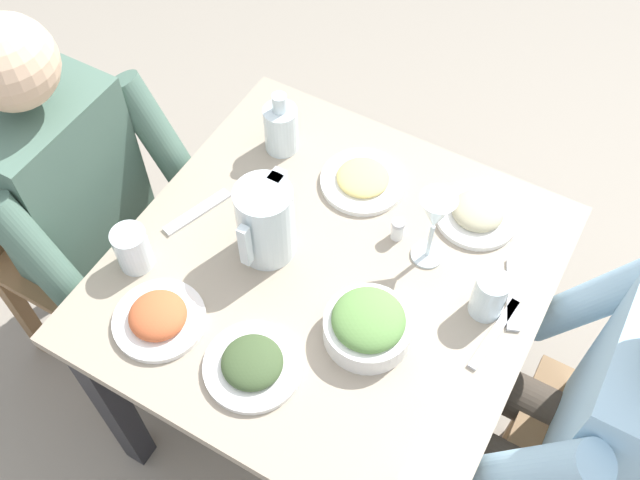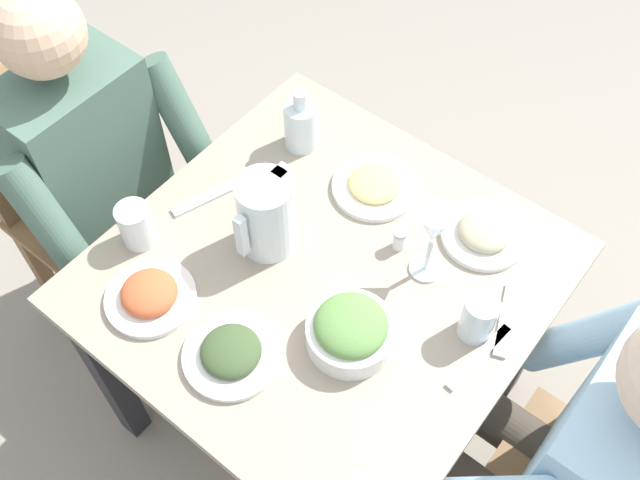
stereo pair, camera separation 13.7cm
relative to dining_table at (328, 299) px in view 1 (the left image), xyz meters
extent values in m
plane|color=gray|center=(0.00, 0.00, -0.60)|extent=(8.00, 8.00, 0.00)
cube|color=gray|center=(0.00, 0.00, 0.11)|extent=(0.87, 0.87, 0.03)
cube|color=#232328|center=(-0.38, -0.38, -0.25)|extent=(0.06, 0.06, 0.70)
cube|color=#232328|center=(0.38, -0.38, -0.25)|extent=(0.06, 0.06, 0.70)
cube|color=#232328|center=(-0.38, 0.38, -0.25)|extent=(0.06, 0.06, 0.70)
cube|color=olive|center=(-0.08, -0.85, -0.38)|extent=(0.04, 0.04, 0.44)
cube|color=olive|center=(0.26, -0.85, -0.38)|extent=(0.04, 0.04, 0.44)
cube|color=olive|center=(-0.08, -0.51, -0.38)|extent=(0.04, 0.04, 0.44)
cube|color=olive|center=(0.26, -0.51, -0.38)|extent=(0.04, 0.04, 0.44)
cube|color=olive|center=(0.09, -0.68, -0.15)|extent=(0.40, 0.40, 0.03)
cube|color=olive|center=(0.09, -0.86, 0.07)|extent=(0.38, 0.04, 0.42)
cube|color=olive|center=(-0.16, 0.51, -0.38)|extent=(0.04, 0.04, 0.44)
cube|color=olive|center=(0.01, 0.68, -0.15)|extent=(0.40, 0.40, 0.03)
cube|color=#4C6B5B|center=(0.09, -0.65, 0.11)|extent=(0.32, 0.20, 0.50)
sphere|color=#DBB28E|center=(0.09, -0.65, 0.48)|extent=(0.19, 0.19, 0.19)
cylinder|color=#473D33|center=(0.01, -0.46, -0.17)|extent=(0.11, 0.38, 0.11)
cylinder|color=#473D33|center=(0.01, -0.27, -0.37)|extent=(0.10, 0.10, 0.46)
cylinder|color=#4C6B5B|center=(-0.11, -0.51, 0.14)|extent=(0.08, 0.23, 0.37)
cylinder|color=#473D33|center=(0.18, -0.46, -0.17)|extent=(0.11, 0.38, 0.11)
cylinder|color=#473D33|center=(0.18, -0.27, -0.37)|extent=(0.10, 0.10, 0.46)
cylinder|color=#4C6B5B|center=(0.29, -0.51, 0.14)|extent=(0.08, 0.23, 0.37)
cube|color=#9EC6E0|center=(0.01, 0.65, 0.11)|extent=(0.32, 0.20, 0.50)
cylinder|color=#473D33|center=(0.09, 0.46, -0.17)|extent=(0.11, 0.38, 0.11)
cylinder|color=#473D33|center=(0.09, 0.27, -0.37)|extent=(0.10, 0.10, 0.46)
cylinder|color=#9EC6E0|center=(0.21, 0.51, 0.14)|extent=(0.08, 0.23, 0.37)
cylinder|color=#473D33|center=(-0.08, 0.46, -0.17)|extent=(0.11, 0.38, 0.11)
cylinder|color=#473D33|center=(-0.08, 0.27, -0.37)|extent=(0.10, 0.10, 0.46)
cylinder|color=#9EC6E0|center=(-0.19, 0.51, 0.14)|extent=(0.08, 0.23, 0.37)
cylinder|color=silver|center=(0.02, -0.14, 0.22)|extent=(0.12, 0.12, 0.19)
cube|color=silver|center=(0.09, -0.14, 0.23)|extent=(0.02, 0.02, 0.11)
cube|color=silver|center=(-0.04, -0.14, 0.30)|extent=(0.04, 0.03, 0.02)
cylinder|color=white|center=(0.10, 0.14, 0.15)|extent=(0.18, 0.18, 0.05)
ellipsoid|color=#608E47|center=(0.10, 0.14, 0.19)|extent=(0.14, 0.14, 0.06)
cylinder|color=white|center=(0.28, -0.23, 0.13)|extent=(0.19, 0.19, 0.01)
ellipsoid|color=#CC5B33|center=(0.28, -0.23, 0.15)|extent=(0.12, 0.12, 0.05)
cylinder|color=white|center=(0.27, -0.02, 0.13)|extent=(0.19, 0.19, 0.01)
ellipsoid|color=#3D512D|center=(0.27, -0.02, 0.15)|extent=(0.12, 0.12, 0.04)
cylinder|color=white|center=(-0.24, -0.05, 0.13)|extent=(0.20, 0.20, 0.01)
ellipsoid|color=#E0C670|center=(-0.24, -0.05, 0.15)|extent=(0.12, 0.12, 0.03)
cylinder|color=white|center=(-0.28, 0.22, 0.13)|extent=(0.19, 0.19, 0.01)
ellipsoid|color=#B7AD89|center=(-0.28, 0.22, 0.15)|extent=(0.12, 0.12, 0.05)
cylinder|color=silver|center=(-0.07, 0.32, 0.18)|extent=(0.07, 0.07, 0.11)
cylinder|color=silver|center=(0.19, -0.36, 0.18)|extent=(0.07, 0.07, 0.10)
cylinder|color=silver|center=(-0.13, 0.17, 0.13)|extent=(0.07, 0.07, 0.01)
cylinder|color=silver|center=(-0.13, 0.17, 0.18)|extent=(0.01, 0.01, 0.10)
cone|color=silver|center=(-0.13, 0.17, 0.28)|extent=(0.08, 0.08, 0.09)
cylinder|color=silver|center=(-0.25, -0.27, 0.19)|extent=(0.08, 0.08, 0.12)
cylinder|color=white|center=(-0.25, -0.27, 0.16)|extent=(0.07, 0.07, 0.07)
cylinder|color=silver|center=(-0.25, -0.27, 0.27)|extent=(0.03, 0.03, 0.04)
cylinder|color=white|center=(-0.15, 0.09, 0.15)|extent=(0.03, 0.03, 0.04)
cylinder|color=#B2B2B7|center=(-0.15, 0.09, 0.17)|extent=(0.03, 0.03, 0.01)
cube|color=silver|center=(0.01, -0.33, 0.13)|extent=(0.17, 0.08, 0.01)
cube|color=silver|center=(-0.03, 0.36, 0.13)|extent=(0.19, 0.04, 0.01)
cube|color=silver|center=(-0.13, 0.36, 0.13)|extent=(0.17, 0.09, 0.01)
camera|label=1|loc=(0.73, 0.39, 1.41)|focal=40.51mm
camera|label=2|loc=(0.65, 0.51, 1.41)|focal=40.51mm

